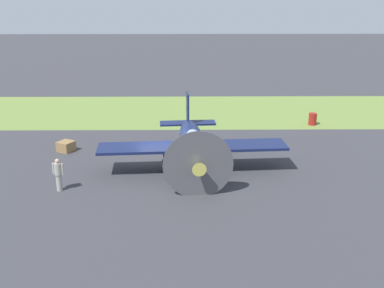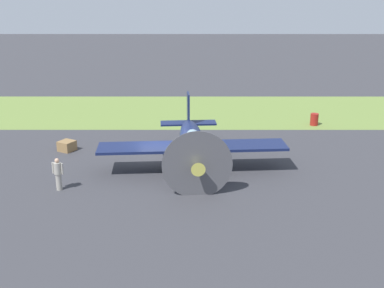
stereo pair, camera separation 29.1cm
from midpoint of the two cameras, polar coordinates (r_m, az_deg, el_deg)
The scene contains 6 objects.
ground_plane at distance 27.96m, azimuth -4.18°, elevation -2.61°, with size 160.00×160.00×0.00m, color #38383D.
grass_verge at distance 40.13m, azimuth -3.11°, elevation 3.97°, with size 120.00×11.00×0.01m, color olive.
airplane_lead at distance 26.92m, azimuth -0.28°, elevation 0.20°, with size 10.71×8.47×3.81m.
ground_crew_chief at distance 25.25m, azimuth -16.06°, elevation -3.47°, with size 0.61×0.38×1.73m.
fuel_drum at distance 37.07m, azimuth 14.05°, elevation 2.92°, with size 0.60×0.60×0.90m, color maroon.
supply_crate at distance 31.31m, azimuth -15.14°, elevation -0.27°, with size 0.90×0.90×0.64m, color olive.
Camera 1 is at (-1.61, 26.04, 10.03)m, focal length 44.45 mm.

